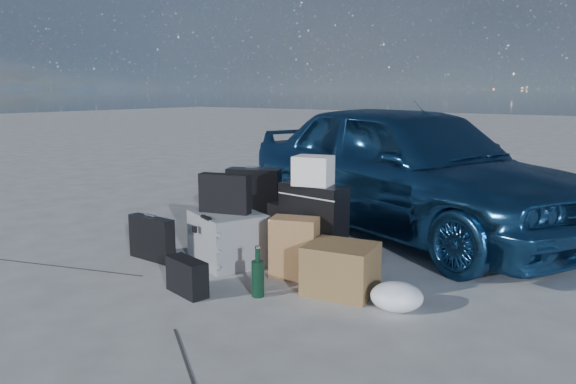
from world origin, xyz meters
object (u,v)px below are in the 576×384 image
Objects in this scene: cardboard_box at (341,269)px; green_bottle at (258,272)px; briefcase at (152,238)px; suitcase_left at (254,203)px; car at (408,168)px; pelican_case at (228,238)px; duffel_bag at (306,229)px; suitcase_right at (313,227)px.

cardboard_box is 1.34× the size of green_bottle.
suitcase_left is (0.20, 1.07, 0.15)m from briefcase.
briefcase is at bearing 168.51° from car.
suitcase_left reaches higher than briefcase.
green_bottle is (-0.07, -2.20, -0.47)m from car.
pelican_case is (-0.74, -1.76, -0.43)m from car.
cardboard_box is at bearing -23.80° from duffel_bag.
suitcase_left is 1.67m from cardboard_box.
briefcase is 1.10m from suitcase_left.
car is at bearing 59.09° from briefcase.
car is 8.15× the size of briefcase.
suitcase_left is 0.98× the size of suitcase_right.
duffel_bag is at bearing 108.16° from green_bottle.
duffel_bag reaches higher than briefcase.
duffel_bag is at bearing 87.79° from pelican_case.
green_bottle is (1.23, -0.14, -0.01)m from briefcase.
green_bottle is (0.37, -1.12, -0.02)m from duffel_bag.
briefcase is 0.70× the size of suitcase_right.
briefcase is 1.01× the size of cardboard_box.
pelican_case is 0.70m from suitcase_right.
pelican_case is at bearing -94.95° from duffel_bag.
cardboard_box is (0.34, -1.81, -0.47)m from car.
car is at bearing 100.65° from cardboard_box.
suitcase_left reaches higher than duffel_bag.
car reaches higher than suitcase_right.
suitcase_right is at bearing 46.95° from pelican_case.
suitcase_right is at bearing -30.84° from duffel_bag.
car is 8.26× the size of cardboard_box.
green_bottle is (-0.41, -0.39, -0.00)m from cardboard_box.
cardboard_box is at bearing 19.18° from pelican_case.
briefcase is (-1.30, -2.06, -0.46)m from car.
duffel_bag is (-0.44, -1.08, -0.45)m from car.
suitcase_right is 1.46× the size of cardboard_box.
car is at bearing 18.84° from suitcase_left.
pelican_case reaches higher than briefcase.
cardboard_box reaches higher than green_bottle.
briefcase reaches higher than green_bottle.
cardboard_box is at bearing 43.43° from green_bottle.
suitcase_left is at bearing 136.96° from pelican_case.
car reaches higher than pelican_case.
green_bottle is at bearing -52.71° from duffel_bag.
briefcase is (-0.56, -0.30, -0.03)m from pelican_case.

